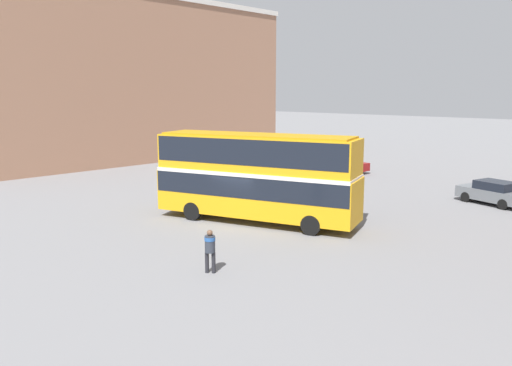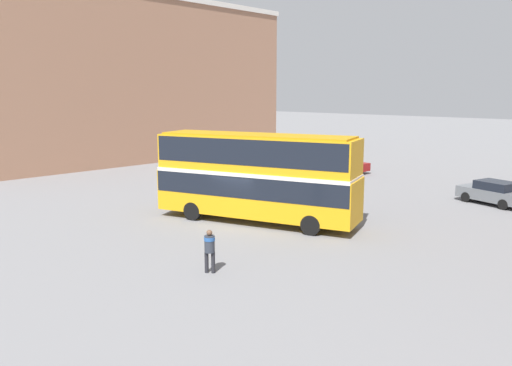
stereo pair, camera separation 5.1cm
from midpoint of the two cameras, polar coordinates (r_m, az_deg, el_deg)
name	(u,v)px [view 1 (the left image)]	position (r m, az deg, el deg)	size (l,w,h in m)	color
ground_plane	(241,223)	(26.27, -1.73, -4.55)	(240.00, 240.00, 0.00)	slate
building_row_left	(132,80)	(53.06, -14.06, 11.36)	(9.34, 33.88, 15.98)	#9E7056
double_decker_bus	(256,172)	(25.88, -0.06, 1.24)	(10.99, 5.84, 4.63)	gold
pedestrian_foreground	(210,247)	(18.95, -5.36, -7.25)	(0.58, 0.58, 1.68)	#232328
parked_car_kerb_near	(493,192)	(33.65, 25.44, -0.98)	(4.32, 2.72, 1.45)	slate
parked_car_kerb_far	(341,164)	(43.48, 9.67, 2.20)	(4.64, 2.02, 1.42)	maroon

